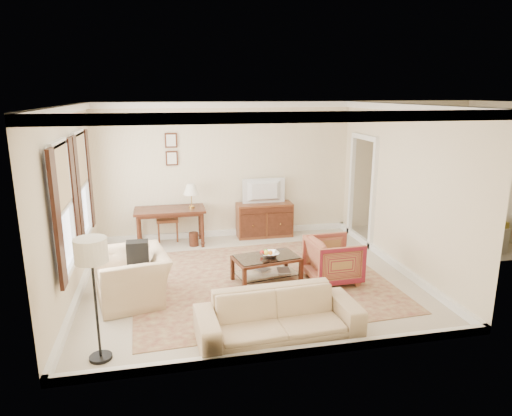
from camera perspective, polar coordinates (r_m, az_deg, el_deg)
name	(u,v)px	position (r m, az deg, el deg)	size (l,w,h in m)	color
room_shell	(248,132)	(7.29, -1.06, 9.45)	(5.51, 5.01, 2.91)	beige
annex_bedroom	(444,225)	(10.52, 22.49, -1.96)	(3.00, 2.70, 2.90)	beige
window_front	(63,208)	(6.75, -22.94, -0.02)	(0.12, 1.56, 1.80)	#CCB284
window_rear	(82,185)	(8.29, -20.96, 2.66)	(0.12, 1.56, 1.80)	#CCB284
doorway	(362,191)	(9.76, 13.07, 2.03)	(0.10, 1.12, 2.25)	white
rug	(260,280)	(7.78, 0.48, -9.02)	(4.15, 3.56, 0.01)	maroon
writing_desk	(170,214)	(9.49, -10.71, -0.73)	(1.42, 0.71, 0.78)	#4C2315
desk_chair	(167,216)	(9.87, -11.05, -1.02)	(0.45, 0.45, 1.05)	brown
desk_lamp	(191,196)	(9.43, -8.09, 1.53)	(0.32, 0.32, 0.50)	silver
framed_prints	(171,149)	(9.68, -10.53, 7.25)	(0.25, 0.04, 0.68)	#4C2315
sideboard	(264,220)	(10.00, 1.05, -1.47)	(1.20, 0.46, 0.74)	brown
tv	(265,183)	(9.79, 1.10, 3.09)	(0.89, 0.51, 0.12)	black
coffee_table	(266,262)	(7.62, 1.31, -6.80)	(1.16, 0.81, 0.45)	#4C2315
fruit_bowl	(270,254)	(7.55, 1.78, -5.71)	(0.42, 0.42, 0.10)	silver
book_a	(256,270)	(7.74, 0.05, -7.78)	(0.28, 0.04, 0.38)	brown
book_b	(277,270)	(7.75, 2.70, -7.79)	(0.28, 0.03, 0.38)	brown
striped_armchair	(334,258)	(7.73, 9.67, -6.16)	(0.80, 0.75, 0.83)	maroon
club_armchair	(132,269)	(7.16, -15.23, -7.37)	(1.16, 0.75, 1.01)	#CDAE8A
backpack	(138,253)	(7.08, -14.57, -5.41)	(0.32, 0.22, 0.40)	black
sofa	(279,309)	(5.94, 2.84, -12.51)	(2.09, 0.61, 0.82)	#CDAE8A
floor_lamp	(92,260)	(5.48, -19.86, -6.09)	(0.37, 0.37, 1.51)	black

